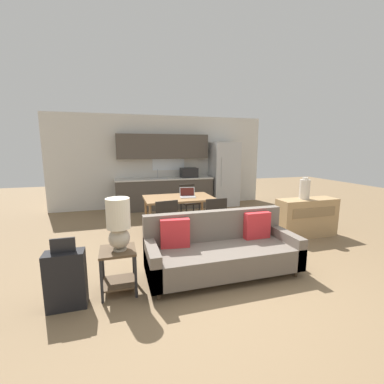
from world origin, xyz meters
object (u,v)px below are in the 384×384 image
(dining_chair_near_left, at_px, (165,220))
(vase, at_px, (305,189))
(couch, at_px, (221,250))
(laptop, at_px, (188,195))
(credenza, at_px, (306,218))
(suitcase, at_px, (66,279))
(dining_table, at_px, (179,200))
(refrigerator, at_px, (224,174))
(side_table, at_px, (118,264))
(dining_chair_far_right, at_px, (189,200))
(dining_chair_near_right, at_px, (214,217))
(table_lamp, at_px, (119,223))

(dining_chair_near_left, bearing_deg, vase, 167.79)
(couch, distance_m, laptop, 1.98)
(credenza, xyz_separation_m, suitcase, (-4.22, -1.22, -0.05))
(dining_table, height_order, laptop, laptop)
(refrigerator, xyz_separation_m, dining_chair_near_left, (-2.40, -2.92, -0.46))
(side_table, xyz_separation_m, credenza, (3.66, 1.05, 0.02))
(refrigerator, height_order, dining_table, refrigerator)
(dining_table, xyz_separation_m, dining_chair_far_right, (0.45, 0.80, -0.18))
(vase, distance_m, dining_chair_far_right, 2.63)
(refrigerator, bearing_deg, dining_chair_near_right, -116.58)
(laptop, bearing_deg, dining_chair_far_right, 81.20)
(vase, xyz_separation_m, suitcase, (-4.14, -1.23, -0.63))
(refrigerator, distance_m, side_table, 5.32)
(dining_chair_near_right, xyz_separation_m, suitcase, (-2.28, -1.37, -0.17))
(credenza, distance_m, dining_chair_far_right, 2.66)
(vase, bearing_deg, suitcase, -163.41)
(table_lamp, bearing_deg, laptop, 55.14)
(credenza, height_order, dining_chair_far_right, dining_chair_far_right)
(side_table, distance_m, laptop, 2.52)
(side_table, height_order, suitcase, suitcase)
(dining_table, xyz_separation_m, vase, (2.32, -0.99, 0.28))
(table_lamp, bearing_deg, vase, 16.87)
(dining_chair_near_left, bearing_deg, refrigerator, -137.33)
(vase, xyz_separation_m, dining_chair_near_right, (-1.86, 0.14, -0.47))
(dining_table, relative_size, dining_chair_far_right, 1.63)
(dining_chair_near_left, bearing_deg, suitcase, 38.30)
(table_lamp, bearing_deg, credenza, 16.26)
(couch, bearing_deg, vase, 23.86)
(table_lamp, distance_m, dining_chair_near_left, 1.56)
(table_lamp, xyz_separation_m, laptop, (1.42, 2.04, -0.09))
(side_table, relative_size, table_lamp, 0.86)
(couch, distance_m, suitcase, 1.99)
(vase, bearing_deg, couch, -156.14)
(side_table, height_order, dining_chair_near_left, dining_chair_near_left)
(dining_chair_near_left, height_order, laptop, laptop)
(table_lamp, height_order, suitcase, table_lamp)
(dining_table, bearing_deg, couch, -85.86)
(vase, bearing_deg, side_table, -163.43)
(dining_table, height_order, dining_chair_far_right, dining_chair_far_right)
(dining_table, xyz_separation_m, suitcase, (-1.83, -2.22, -0.35))
(dining_chair_near_left, bearing_deg, dining_chair_near_right, 167.86)
(dining_table, bearing_deg, credenza, -22.71)
(couch, relative_size, table_lamp, 3.32)
(dining_chair_far_right, bearing_deg, laptop, -115.28)
(side_table, distance_m, credenza, 3.81)
(side_table, relative_size, dining_chair_far_right, 0.63)
(refrigerator, bearing_deg, dining_chair_near_left, -129.38)
(table_lamp, bearing_deg, refrigerator, 52.84)
(table_lamp, height_order, credenza, table_lamp)
(refrigerator, height_order, credenza, refrigerator)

